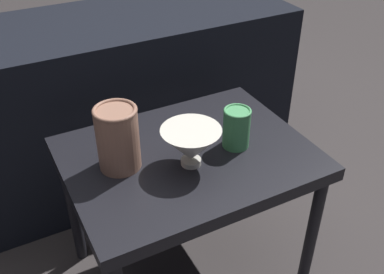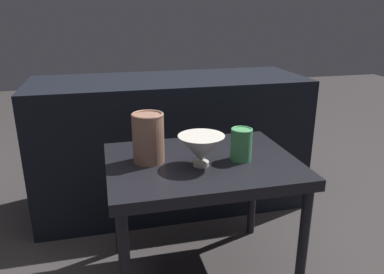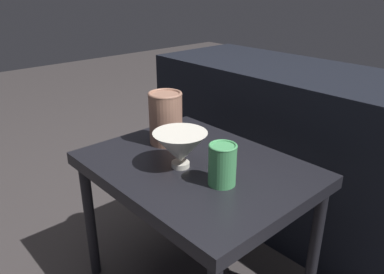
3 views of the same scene
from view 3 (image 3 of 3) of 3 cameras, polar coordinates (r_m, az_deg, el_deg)
The scene contains 5 objects.
table at distance 1.17m, azimuth 0.64°, elevation -6.44°, with size 0.68×0.52×0.49m.
couch_backdrop at distance 1.66m, azimuth 16.61°, elevation -2.01°, with size 1.37×0.50×0.68m.
bowl at distance 1.10m, azimuth -1.80°, elevation -1.67°, with size 0.16×0.16×0.11m.
vase_textured_left at distance 1.26m, azimuth -4.03°, elevation 3.02°, with size 0.11×0.11×0.18m.
vase_colorful_right at distance 1.01m, azimuth 4.65°, elevation -4.12°, with size 0.08×0.08×0.12m.
Camera 3 is at (0.75, -0.69, 1.01)m, focal length 35.00 mm.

